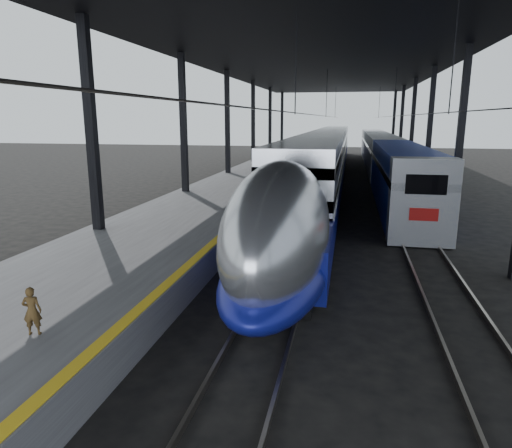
# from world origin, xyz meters

# --- Properties ---
(ground) EXTENTS (160.00, 160.00, 0.00)m
(ground) POSITION_xyz_m (0.00, 0.00, 0.00)
(ground) COLOR black
(ground) RESTS_ON ground
(platform) EXTENTS (6.00, 80.00, 1.00)m
(platform) POSITION_xyz_m (-3.50, 20.00, 0.50)
(platform) COLOR #4C4C4F
(platform) RESTS_ON ground
(yellow_strip) EXTENTS (0.30, 80.00, 0.01)m
(yellow_strip) POSITION_xyz_m (-0.70, 20.00, 1.00)
(yellow_strip) COLOR gold
(yellow_strip) RESTS_ON platform
(rails) EXTENTS (6.52, 80.00, 0.16)m
(rails) POSITION_xyz_m (4.50, 20.00, 0.08)
(rails) COLOR slate
(rails) RESTS_ON ground
(canopy) EXTENTS (18.00, 75.00, 9.47)m
(canopy) POSITION_xyz_m (1.90, 20.00, 9.12)
(canopy) COLOR black
(canopy) RESTS_ON ground
(tgv_train) EXTENTS (2.99, 65.20, 4.28)m
(tgv_train) POSITION_xyz_m (2.00, 29.09, 2.00)
(tgv_train) COLOR #B3B6BB
(tgv_train) RESTS_ON ground
(second_train) EXTENTS (2.71, 56.05, 3.73)m
(second_train) POSITION_xyz_m (7.00, 35.45, 1.89)
(second_train) COLOR navy
(second_train) RESTS_ON ground
(child) EXTENTS (0.43, 0.35, 1.02)m
(child) POSITION_xyz_m (-2.24, -3.64, 1.51)
(child) COLOR #473317
(child) RESTS_ON platform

